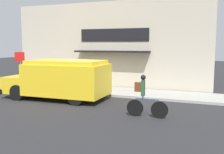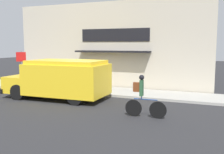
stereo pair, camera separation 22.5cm
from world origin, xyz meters
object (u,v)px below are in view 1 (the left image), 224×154
Objects in this scene: school_bus at (61,79)px; trash_bin at (79,80)px; cyclist at (144,97)px; stop_sign_post at (20,63)px.

school_bus reaches higher than trash_bin.
cyclist is 2.08× the size of trash_bin.
school_bus is 6.82× the size of trash_bin.
cyclist is at bearing -21.12° from school_bus.
trash_bin is (-0.87, 3.47, -0.52)m from school_bus.
stop_sign_post is (-9.14, 3.79, 0.83)m from cyclist.
trash_bin is (-5.66, 5.15, -0.26)m from cyclist.
school_bus reaches higher than cyclist.
school_bus is 5.09m from cyclist.
school_bus is 4.86m from stop_sign_post.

